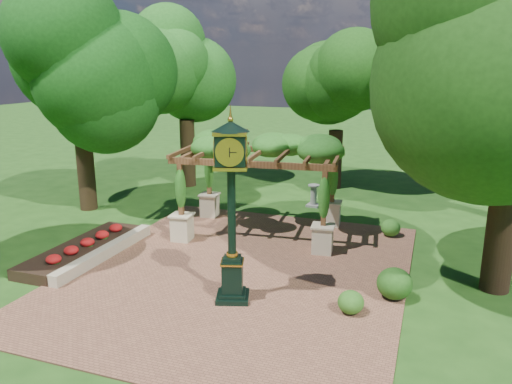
% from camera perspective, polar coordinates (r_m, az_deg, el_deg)
% --- Properties ---
extents(ground, '(120.00, 120.00, 0.00)m').
position_cam_1_polar(ground, '(14.92, -3.31, -10.49)').
color(ground, '#1E4714').
rests_on(ground, ground).
extents(brick_plaza, '(10.00, 12.00, 0.04)m').
position_cam_1_polar(brick_plaza, '(15.75, -1.87, -8.99)').
color(brick_plaza, brown).
rests_on(brick_plaza, ground).
extents(border_wall, '(0.35, 5.00, 0.40)m').
position_cam_1_polar(border_wall, '(17.42, -16.82, -6.65)').
color(border_wall, '#C6B793').
rests_on(border_wall, ground).
extents(flower_bed, '(1.50, 5.00, 0.36)m').
position_cam_1_polar(flower_bed, '(17.95, -19.14, -6.27)').
color(flower_bed, red).
rests_on(flower_bed, ground).
extents(pedestal_clock, '(1.23, 1.23, 4.97)m').
position_cam_1_polar(pedestal_clock, '(12.93, -2.83, -0.41)').
color(pedestal_clock, black).
rests_on(pedestal_clock, brick_plaza).
extents(pergola, '(6.27, 4.30, 3.73)m').
position_cam_1_polar(pergola, '(18.38, 0.49, 4.34)').
color(pergola, beige).
rests_on(pergola, brick_plaza).
extents(sundial, '(0.60, 0.60, 1.01)m').
position_cam_1_polar(sundial, '(22.73, 6.60, -0.56)').
color(sundial, gray).
rests_on(sundial, ground).
extents(shrub_front, '(0.70, 0.70, 0.61)m').
position_cam_1_polar(shrub_front, '(13.33, 10.79, -12.27)').
color(shrub_front, '#2B5F1B').
rests_on(shrub_front, brick_plaza).
extents(shrub_mid, '(1.04, 1.04, 0.87)m').
position_cam_1_polar(shrub_mid, '(14.32, 15.55, -10.04)').
color(shrub_mid, '#214C15').
rests_on(shrub_mid, brick_plaza).
extents(shrub_back, '(0.80, 0.80, 0.64)m').
position_cam_1_polar(shrub_back, '(19.29, 15.14, -3.97)').
color(shrub_back, '#2D671D').
rests_on(shrub_back, brick_plaza).
extents(tree_west_near, '(5.19, 5.19, 8.92)m').
position_cam_1_polar(tree_west_near, '(22.67, -19.77, 13.22)').
color(tree_west_near, '#362415').
rests_on(tree_west_near, ground).
extents(tree_west_far, '(4.46, 4.46, 9.00)m').
position_cam_1_polar(tree_west_far, '(26.11, -8.13, 14.01)').
color(tree_west_far, '#322413').
rests_on(tree_west_far, ground).
extents(tree_north, '(3.93, 3.93, 7.78)m').
position_cam_1_polar(tree_north, '(25.71, 9.34, 12.08)').
color(tree_north, '#331E14').
rests_on(tree_north, ground).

